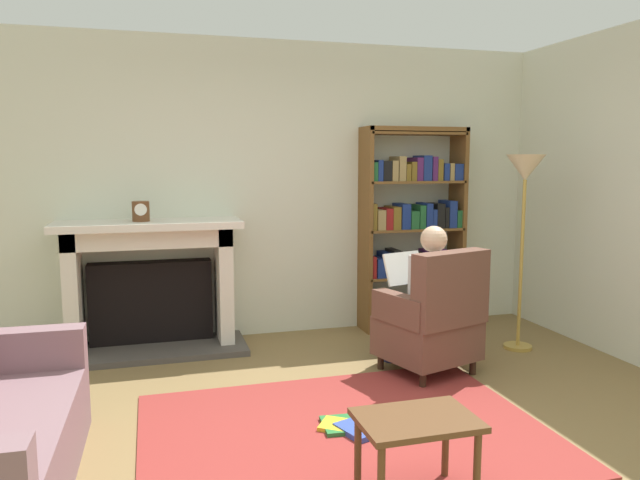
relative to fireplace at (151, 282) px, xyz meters
name	(u,v)px	position (x,y,z in m)	size (l,w,h in m)	color
ground	(362,456)	(1.09, -2.30, -0.59)	(14.00, 14.00, 0.00)	olive
back_wall	(270,190)	(1.09, 0.25, 0.76)	(5.60, 0.10, 2.70)	silver
side_wall_right	(610,193)	(3.74, -1.05, 0.76)	(0.10, 5.20, 2.70)	silver
area_rug	(345,432)	(1.09, -2.00, -0.59)	(2.40, 1.80, 0.01)	maroon
fireplace	(151,282)	(0.00, 0.00, 0.00)	(1.56, 0.64, 1.12)	#4C4742
mantel_clock	(141,211)	(-0.06, -0.10, 0.61)	(0.14, 0.14, 0.17)	brown
bookshelf	(413,232)	(2.45, 0.03, 0.35)	(1.00, 0.32, 1.93)	brown
armchair_reading	(433,320)	(2.05, -1.23, -0.17)	(0.80, 0.78, 0.97)	#331E14
seated_reader	(423,292)	(2.01, -1.12, 0.03)	(0.47, 0.59, 1.14)	silver
side_table	(416,430)	(1.19, -2.78, -0.24)	(0.56, 0.39, 0.42)	brown
scattered_books	(351,427)	(1.13, -1.99, -0.57)	(0.43, 0.39, 0.03)	gold
floor_lamp	(525,185)	(3.05, -0.86, 0.82)	(0.32, 0.32, 1.67)	#B7933F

